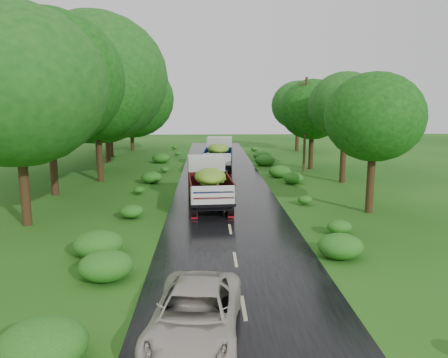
{
  "coord_description": "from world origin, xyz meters",
  "views": [
    {
      "loc": [
        -1.04,
        -16.14,
        6.22
      ],
      "look_at": [
        -0.14,
        8.16,
        1.7
      ],
      "focal_mm": 35.0,
      "sensor_mm": 36.0,
      "label": 1
    }
  ],
  "objects_px": {
    "truck_near": "(208,181)",
    "car": "(195,315)",
    "truck_far": "(219,153)",
    "utility_pole": "(305,124)"
  },
  "relations": [
    {
      "from": "utility_pole",
      "to": "truck_far",
      "type": "bearing_deg",
      "value": 179.07
    },
    {
      "from": "truck_near",
      "to": "utility_pole",
      "type": "distance_m",
      "value": 14.53
    },
    {
      "from": "truck_far",
      "to": "truck_near",
      "type": "bearing_deg",
      "value": -90.51
    },
    {
      "from": "truck_far",
      "to": "utility_pole",
      "type": "distance_m",
      "value": 7.76
    },
    {
      "from": "truck_near",
      "to": "car",
      "type": "bearing_deg",
      "value": -95.77
    },
    {
      "from": "car",
      "to": "utility_pole",
      "type": "distance_m",
      "value": 27.69
    },
    {
      "from": "truck_far",
      "to": "utility_pole",
      "type": "bearing_deg",
      "value": -5.56
    },
    {
      "from": "car",
      "to": "utility_pole",
      "type": "relative_size",
      "value": 0.61
    },
    {
      "from": "truck_far",
      "to": "utility_pole",
      "type": "height_order",
      "value": "utility_pole"
    },
    {
      "from": "truck_near",
      "to": "utility_pole",
      "type": "bearing_deg",
      "value": 50.8
    }
  ]
}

